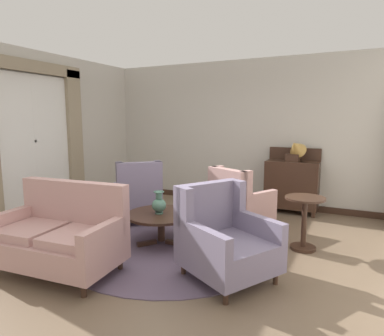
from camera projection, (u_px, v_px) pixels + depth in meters
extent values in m
plane|color=brown|center=(160.00, 253.00, 4.42)|extent=(8.52, 8.52, 0.00)
cube|color=#BCB7AD|center=(237.00, 133.00, 6.90)|extent=(5.80, 0.08, 2.92)
cube|color=#BCB7AD|center=(56.00, 135.00, 6.25)|extent=(0.08, 4.26, 2.92)
cube|color=#382319|center=(235.00, 200.00, 7.06)|extent=(5.64, 0.03, 0.12)
cylinder|color=#5B4C60|center=(171.00, 245.00, 4.68)|extent=(2.91, 2.91, 0.01)
cube|color=silver|center=(34.00, 141.00, 5.78)|extent=(0.03, 1.38, 2.18)
cube|color=white|center=(35.00, 141.00, 5.77)|extent=(0.02, 1.46, 2.26)
cube|color=white|center=(35.00, 141.00, 5.77)|extent=(0.02, 0.04, 2.18)
cube|color=white|center=(35.00, 141.00, 5.77)|extent=(0.02, 1.38, 0.04)
cube|color=gray|center=(75.00, 136.00, 6.51)|extent=(0.10, 0.32, 2.48)
cube|color=gray|center=(32.00, 66.00, 5.57)|extent=(0.10, 2.06, 0.20)
cylinder|color=#382319|center=(161.00, 214.00, 4.70)|extent=(0.97, 0.97, 0.04)
cylinder|color=#382319|center=(161.00, 228.00, 4.73)|extent=(0.10, 0.10, 0.36)
cube|color=#382319|center=(175.00, 243.00, 4.66)|extent=(0.28, 0.06, 0.07)
cube|color=#382319|center=(162.00, 235.00, 4.98)|extent=(0.18, 0.28, 0.07)
cube|color=#382319|center=(147.00, 243.00, 4.66)|extent=(0.21, 0.26, 0.07)
cylinder|color=#4C7A66|center=(159.00, 213.00, 4.68)|extent=(0.11, 0.11, 0.02)
ellipsoid|color=#4C7A66|center=(159.00, 205.00, 4.67)|extent=(0.20, 0.20, 0.19)
cylinder|color=#4C7A66|center=(159.00, 195.00, 4.65)|extent=(0.09, 0.09, 0.09)
torus|color=#4C7A66|center=(159.00, 192.00, 4.64)|extent=(0.15, 0.15, 0.02)
cube|color=tan|center=(56.00, 249.00, 3.82)|extent=(1.54, 0.94, 0.28)
cube|color=tan|center=(74.00, 205.00, 4.06)|extent=(1.48, 0.27, 0.59)
cube|color=tan|center=(31.00, 231.00, 3.87)|extent=(0.64, 0.66, 0.10)
cube|color=tan|center=(76.00, 238.00, 3.64)|extent=(0.64, 0.66, 0.10)
cube|color=tan|center=(7.00, 222.00, 3.98)|extent=(0.17, 0.72, 0.24)
cube|color=tan|center=(102.00, 236.00, 3.49)|extent=(0.17, 0.72, 0.24)
cylinder|color=#382319|center=(84.00, 290.00, 3.32)|extent=(0.06, 0.06, 0.14)
cylinder|color=#382319|center=(37.00, 249.00, 4.38)|extent=(0.06, 0.06, 0.14)
cylinder|color=#382319|center=(120.00, 264.00, 3.92)|extent=(0.06, 0.06, 0.14)
cube|color=tan|center=(242.00, 212.00, 5.38)|extent=(1.02, 1.07, 0.27)
cube|color=tan|center=(227.00, 188.00, 5.10)|extent=(0.71, 0.45, 0.60)
cube|color=tan|center=(246.00, 186.00, 4.90)|extent=(0.18, 0.22, 0.45)
cube|color=tan|center=(217.00, 180.00, 5.39)|extent=(0.18, 0.22, 0.45)
cube|color=tan|center=(259.00, 200.00, 5.12)|extent=(0.42, 0.70, 0.23)
cube|color=tan|center=(231.00, 193.00, 5.61)|extent=(0.42, 0.70, 0.23)
cylinder|color=#382319|center=(269.00, 224.00, 5.38)|extent=(0.06, 0.06, 0.14)
cylinder|color=#382319|center=(244.00, 216.00, 5.83)|extent=(0.06, 0.06, 0.14)
cylinder|color=#382319|center=(239.00, 233.00, 4.98)|extent=(0.06, 0.06, 0.14)
cylinder|color=#382319|center=(215.00, 224.00, 5.43)|extent=(0.06, 0.06, 0.14)
cube|color=slate|center=(137.00, 204.00, 5.83)|extent=(1.14, 1.15, 0.28)
cube|color=slate|center=(140.00, 182.00, 5.40)|extent=(0.63, 0.60, 0.64)
cube|color=slate|center=(158.00, 175.00, 5.57)|extent=(0.21, 0.21, 0.49)
cube|color=slate|center=(119.00, 177.00, 5.39)|extent=(0.21, 0.21, 0.49)
cube|color=slate|center=(154.00, 189.00, 5.93)|extent=(0.61, 0.65, 0.19)
cube|color=slate|center=(118.00, 191.00, 5.75)|extent=(0.61, 0.65, 0.19)
cylinder|color=#382319|center=(150.00, 209.00, 6.29)|extent=(0.06, 0.06, 0.14)
cylinder|color=#382319|center=(119.00, 212.00, 6.12)|extent=(0.06, 0.06, 0.14)
cylinder|color=#382319|center=(158.00, 220.00, 5.59)|extent=(0.06, 0.06, 0.14)
cylinder|color=#382319|center=(123.00, 224.00, 5.43)|extent=(0.06, 0.06, 0.14)
cube|color=slate|center=(228.00, 254.00, 3.66)|extent=(1.21, 1.19, 0.31)
cube|color=slate|center=(208.00, 207.00, 3.90)|extent=(0.54, 0.81, 0.57)
cube|color=slate|center=(185.00, 207.00, 3.61)|extent=(0.22, 0.19, 0.44)
cube|color=slate|center=(237.00, 198.00, 4.03)|extent=(0.22, 0.19, 0.44)
cube|color=slate|center=(203.00, 238.00, 3.37)|extent=(0.75, 0.48, 0.22)
cube|color=slate|center=(257.00, 225.00, 3.78)|extent=(0.75, 0.48, 0.22)
cylinder|color=#382319|center=(226.00, 297.00, 3.19)|extent=(0.06, 0.06, 0.14)
cylinder|color=#382319|center=(276.00, 278.00, 3.58)|extent=(0.06, 0.06, 0.14)
cylinder|color=#382319|center=(183.00, 268.00, 3.80)|extent=(0.06, 0.06, 0.14)
cylinder|color=#382319|center=(230.00, 255.00, 4.19)|extent=(0.06, 0.06, 0.14)
cylinder|color=#382319|center=(305.00, 198.00, 4.45)|extent=(0.52, 0.52, 0.03)
cylinder|color=#382319|center=(304.00, 224.00, 4.50)|extent=(0.07, 0.07, 0.69)
cylinder|color=#382319|center=(303.00, 248.00, 4.55)|extent=(0.34, 0.34, 0.04)
cube|color=#382319|center=(292.00, 184.00, 6.25)|extent=(0.95, 0.43, 0.88)
cube|color=#382319|center=(295.00, 154.00, 6.34)|extent=(0.95, 0.04, 0.24)
cube|color=#382319|center=(266.00, 209.00, 6.36)|extent=(0.06, 0.06, 0.10)
cube|color=#382319|center=(313.00, 215.00, 5.99)|extent=(0.06, 0.06, 0.10)
cube|color=#382319|center=(270.00, 205.00, 6.65)|extent=(0.06, 0.06, 0.10)
cube|color=#382319|center=(315.00, 210.00, 6.28)|extent=(0.06, 0.06, 0.10)
cube|color=#382319|center=(293.00, 158.00, 6.16)|extent=(0.24, 0.24, 0.14)
cone|color=#B28942|center=(296.00, 147.00, 6.03)|extent=(0.39, 0.46, 0.40)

